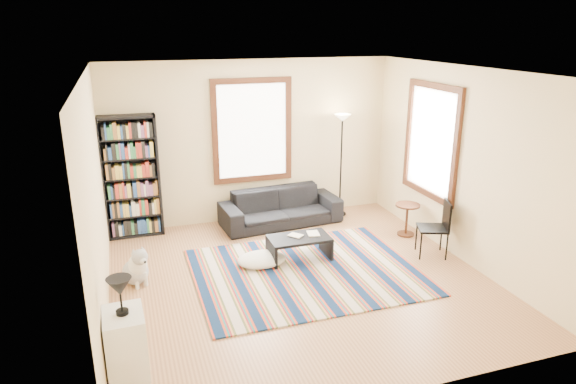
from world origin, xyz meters
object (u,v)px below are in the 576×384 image
object	(u,v)px
sofa	(281,207)
floor_cushion	(262,259)
dog	(135,264)
side_table	(407,220)
floor_lamp	(341,166)
coffee_table	(299,248)
bookshelf	(131,177)
folding_chair	(432,228)
white_cabinet	(126,345)

from	to	relation	value
sofa	floor_cushion	size ratio (longest dim) A/B	2.88
floor_cushion	dog	world-z (taller)	dog
side_table	floor_lamp	bearing A→B (deg)	117.78
coffee_table	bookshelf	bearing A→B (deg)	142.31
floor_lamp	side_table	world-z (taller)	floor_lamp
side_table	dog	distance (m)	4.36
coffee_table	floor_lamp	bearing A→B (deg)	49.55
sofa	coffee_table	world-z (taller)	sofa
dog	side_table	bearing A→B (deg)	-18.74
floor_cushion	folding_chair	size ratio (longest dim) A/B	0.84
coffee_table	floor_lamp	size ratio (longest dim) A/B	0.48
sofa	bookshelf	distance (m)	2.55
dog	floor_cushion	bearing A→B (deg)	-23.32
coffee_table	sofa	bearing A→B (deg)	83.21
folding_chair	white_cabinet	world-z (taller)	folding_chair
bookshelf	side_table	size ratio (longest dim) A/B	3.70
coffee_table	floor_cushion	size ratio (longest dim) A/B	1.25
floor_lamp	sofa	bearing A→B (deg)	-175.11
white_cabinet	dog	distance (m)	2.00
bookshelf	folding_chair	world-z (taller)	bookshelf
sofa	floor_cushion	distance (m)	1.68
folding_chair	sofa	bearing A→B (deg)	153.62
sofa	coffee_table	size ratio (longest dim) A/B	2.30
sofa	coffee_table	distance (m)	1.49
floor_lamp	white_cabinet	size ratio (longest dim) A/B	2.66
side_table	dog	bearing A→B (deg)	-175.58
coffee_table	white_cabinet	world-z (taller)	white_cabinet
sofa	dog	xyz separation A→B (m)	(-2.52, -1.48, -0.03)
dog	bookshelf	bearing A→B (deg)	64.24
floor_cushion	dog	xyz separation A→B (m)	(-1.76, 0.00, 0.18)
white_cabinet	dog	world-z (taller)	white_cabinet
sofa	floor_lamp	bearing A→B (deg)	-0.01
floor_cushion	floor_lamp	size ratio (longest dim) A/B	0.39
dog	sofa	bearing A→B (deg)	7.28
bookshelf	floor_cushion	bearing A→B (deg)	-46.20
coffee_table	floor_cushion	bearing A→B (deg)	-179.36
side_table	dog	size ratio (longest dim) A/B	0.99
coffee_table	side_table	world-z (taller)	side_table
bookshelf	dog	size ratio (longest dim) A/B	3.66
floor_lamp	white_cabinet	distance (m)	5.28
sofa	white_cabinet	bearing A→B (deg)	-132.52
bookshelf	sofa	bearing A→B (deg)	-6.31
sofa	coffee_table	bearing A→B (deg)	-101.68
floor_cushion	side_table	bearing A→B (deg)	7.51
floor_cushion	dog	distance (m)	1.77
white_cabinet	dog	bearing A→B (deg)	83.60
floor_cushion	sofa	bearing A→B (deg)	63.01
coffee_table	folding_chair	xyz separation A→B (m)	(1.95, -0.47, 0.25)
side_table	dog	world-z (taller)	dog
sofa	folding_chair	size ratio (longest dim) A/B	2.41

